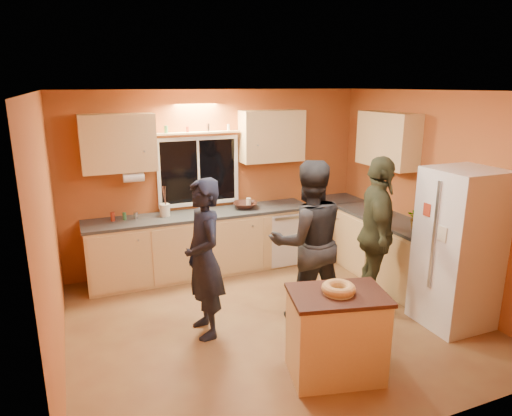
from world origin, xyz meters
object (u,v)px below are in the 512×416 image
person_left (204,259)px  person_center (308,242)px  refrigerator (458,249)px  person_right (377,234)px  island (336,334)px

person_left → person_center: 1.21m
refrigerator → person_right: 0.90m
island → person_right: size_ratio=0.53×
person_center → person_right: same height
refrigerator → person_left: bearing=162.2°
person_right → person_left: bearing=113.6°
refrigerator → island: refrigerator is taller
person_left → person_right: bearing=83.0°
refrigerator → person_right: size_ratio=0.96×
refrigerator → person_right: bearing=131.1°
refrigerator → person_right: (-0.59, 0.68, 0.04)m
island → person_center: person_center is taller
island → person_right: bearing=54.5°
refrigerator → person_left: 2.82m
refrigerator → island: bearing=-169.0°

